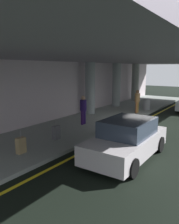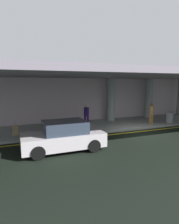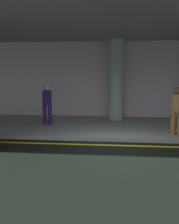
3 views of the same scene
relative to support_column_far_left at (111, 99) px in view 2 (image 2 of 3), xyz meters
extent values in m
plane|color=black|center=(0.00, -4.42, -1.97)|extent=(60.00, 60.00, 0.00)
cube|color=gray|center=(0.00, -1.32, -1.90)|extent=(26.00, 4.20, 0.15)
cube|color=yellow|center=(0.00, -3.84, -1.97)|extent=(26.00, 0.14, 0.01)
cylinder|color=gray|center=(0.00, 0.00, 0.00)|extent=(0.71, 0.71, 3.65)
cylinder|color=gray|center=(4.00, 0.00, 0.00)|extent=(0.71, 0.71, 3.65)
cube|color=gray|center=(0.00, -1.82, 1.97)|extent=(28.00, 13.20, 0.30)
cube|color=#B6A8AD|center=(0.00, 0.93, -0.07)|extent=(26.00, 0.30, 3.80)
cube|color=#BDB6BA|center=(-5.67, -5.57, -1.42)|extent=(4.10, 1.80, 0.70)
cube|color=#2D3847|center=(-5.57, -5.57, -0.77)|extent=(2.10, 1.60, 0.60)
cylinder|color=black|center=(-4.32, -4.72, -1.65)|extent=(0.64, 0.22, 0.64)
cylinder|color=black|center=(-4.32, -6.42, -1.65)|extent=(0.64, 0.22, 0.64)
cylinder|color=black|center=(-7.02, -4.72, -1.65)|extent=(0.64, 0.22, 0.64)
cylinder|color=black|center=(-7.02, -6.42, -1.65)|extent=(0.64, 0.22, 0.64)
cylinder|color=#2E124F|center=(-2.97, -1.48, -1.42)|extent=(0.16, 0.16, 0.82)
cylinder|color=#261453|center=(-2.75, -1.48, -1.42)|extent=(0.16, 0.16, 0.82)
cylinder|color=#23134F|center=(-2.86, -1.48, -0.69)|extent=(0.38, 0.38, 0.62)
sphere|color=tan|center=(-2.86, -1.48, -0.26)|extent=(0.24, 0.24, 0.24)
cylinder|color=#985D32|center=(2.03, -2.71, -1.42)|extent=(0.16, 0.16, 0.82)
cylinder|color=olive|center=(2.25, -2.71, -1.42)|extent=(0.16, 0.16, 0.82)
cylinder|color=olive|center=(2.14, -2.71, -0.69)|extent=(0.38, 0.38, 0.62)
sphere|color=brown|center=(2.14, -2.71, -0.26)|extent=(0.24, 0.24, 0.24)
cube|color=#8E784F|center=(-7.89, -2.17, -1.51)|extent=(0.36, 0.22, 0.62)
cylinder|color=slate|center=(-7.89, -2.17, -1.06)|extent=(0.02, 0.02, 0.28)
cube|color=#535358|center=(-5.80, -2.08, -1.51)|extent=(0.36, 0.22, 0.62)
cylinder|color=slate|center=(-5.80, -2.08, -1.06)|extent=(0.02, 0.02, 0.28)
cylinder|color=gray|center=(3.99, -2.75, -1.40)|extent=(0.56, 0.56, 0.85)
camera|label=1|loc=(-13.21, -9.03, 1.43)|focal=36.14mm
camera|label=2|loc=(-7.94, -14.91, 1.43)|focal=31.13mm
camera|label=3|loc=(-0.03, -11.99, 0.40)|focal=41.57mm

